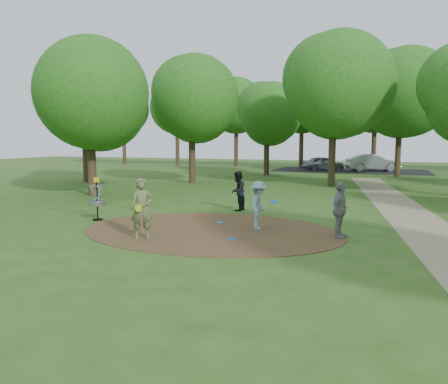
% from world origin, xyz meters
% --- Properties ---
extents(ground, '(100.00, 100.00, 0.00)m').
position_xyz_m(ground, '(0.00, 0.00, 0.00)').
color(ground, '#2D5119').
rests_on(ground, ground).
extents(dirt_clearing, '(8.40, 8.40, 0.02)m').
position_xyz_m(dirt_clearing, '(0.00, 0.00, 0.01)').
color(dirt_clearing, '#47301C').
rests_on(dirt_clearing, ground).
extents(footpath, '(7.55, 39.89, 0.01)m').
position_xyz_m(footpath, '(6.50, 2.00, 0.01)').
color(footpath, '#8C7A5B').
rests_on(footpath, ground).
extents(parking_lot, '(14.00, 8.00, 0.01)m').
position_xyz_m(parking_lot, '(2.00, 30.00, 0.00)').
color(parking_lot, black).
rests_on(parking_lot, ground).
extents(player_observer_with_disc, '(0.77, 0.69, 1.78)m').
position_xyz_m(player_observer_with_disc, '(-1.43, -1.75, 0.89)').
color(player_observer_with_disc, '#5C683C').
rests_on(player_observer_with_disc, ground).
extents(player_throwing_with_disc, '(0.97, 1.05, 1.55)m').
position_xyz_m(player_throwing_with_disc, '(1.35, 0.76, 0.78)').
color(player_throwing_with_disc, '#7DA9BB').
rests_on(player_throwing_with_disc, ground).
extents(player_walking_with_disc, '(0.64, 0.81, 1.60)m').
position_xyz_m(player_walking_with_disc, '(-0.46, 4.04, 0.80)').
color(player_walking_with_disc, black).
rests_on(player_walking_with_disc, ground).
extents(player_waiting_with_disc, '(0.62, 1.03, 1.65)m').
position_xyz_m(player_waiting_with_disc, '(3.92, 0.32, 0.83)').
color(player_waiting_with_disc, gray).
rests_on(player_waiting_with_disc, ground).
extents(disc_ground_cyan, '(0.22, 0.22, 0.02)m').
position_xyz_m(disc_ground_cyan, '(-0.15, 1.23, 0.03)').
color(disc_ground_cyan, '#1C9DE3').
rests_on(disc_ground_cyan, dirt_clearing).
extents(disc_ground_blue, '(0.22, 0.22, 0.02)m').
position_xyz_m(disc_ground_blue, '(1.06, -0.95, 0.03)').
color(disc_ground_blue, blue).
rests_on(disc_ground_blue, dirt_clearing).
extents(disc_ground_red, '(0.22, 0.22, 0.02)m').
position_xyz_m(disc_ground_red, '(-1.33, 2.23, 0.03)').
color(disc_ground_red, red).
rests_on(disc_ground_red, dirt_clearing).
extents(car_left, '(4.19, 2.91, 1.33)m').
position_xyz_m(car_left, '(-0.46, 29.83, 0.66)').
color(car_left, '#96999D').
rests_on(car_left, ground).
extents(car_right, '(5.05, 3.02, 1.57)m').
position_xyz_m(car_right, '(4.04, 29.91, 0.79)').
color(car_right, '#9B9DA2').
rests_on(car_right, ground).
extents(disc_golf_basket, '(0.63, 0.63, 1.54)m').
position_xyz_m(disc_golf_basket, '(-4.50, 0.30, 0.87)').
color(disc_golf_basket, black).
rests_on(disc_golf_basket, ground).
extents(tree_ring, '(37.04, 45.85, 9.68)m').
position_xyz_m(tree_ring, '(1.66, 10.19, 5.30)').
color(tree_ring, '#332316').
rests_on(tree_ring, ground).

